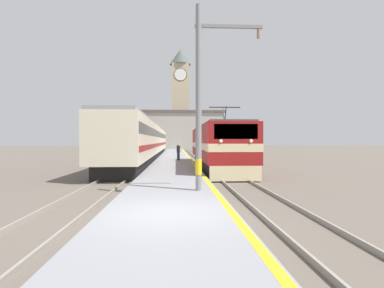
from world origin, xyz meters
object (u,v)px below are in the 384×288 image
Objects in this scene: locomotive_train at (217,147)px; catenary_mast at (202,97)px; passenger_train at (148,141)px; person_on_platform at (178,152)px; clock_tower at (180,96)px.

locomotive_train is 2.11× the size of catenary_mast.
passenger_train is 8.55m from person_on_platform.
person_on_platform is at bearing -91.07° from clock_tower.
passenger_train is at bearing -95.68° from clock_tower.
locomotive_train is at bearing -88.21° from clock_tower.
catenary_mast is at bearing -90.23° from clock_tower.
locomotive_train is 0.54× the size of clock_tower.
locomotive_train is at bearing -64.46° from passenger_train.
person_on_platform is at bearing 92.40° from catenary_mast.
passenger_train is 6.05× the size of catenary_mast.
clock_tower is (4.64, 46.60, 12.50)m from passenger_train.
passenger_train is 26.46× the size of person_on_platform.
catenary_mast is (4.35, -25.17, 1.74)m from passenger_train.
clock_tower reaches higher than locomotive_train.
clock_tower is (0.29, 71.77, 10.76)m from catenary_mast.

